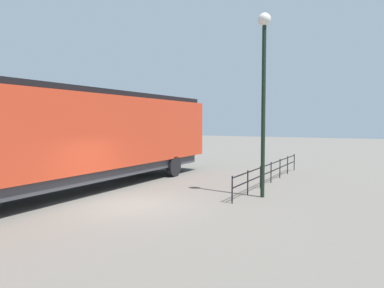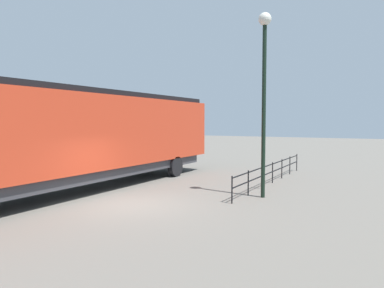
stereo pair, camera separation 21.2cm
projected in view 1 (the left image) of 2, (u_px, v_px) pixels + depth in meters
name	position (u px, v px, depth m)	size (l,w,h in m)	color
ground_plane	(133.00, 205.00, 13.02)	(120.00, 120.00, 0.00)	#666059
locomotive	(86.00, 135.00, 15.87)	(3.16, 17.79, 4.34)	red
lamp_post	(264.00, 74.00, 14.10)	(0.50, 0.50, 7.16)	black
platform_fence	(271.00, 169.00, 17.73)	(0.05, 10.22, 1.01)	black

